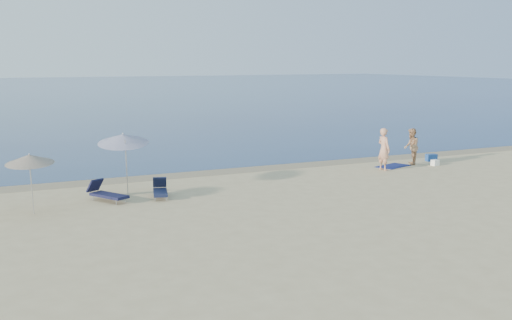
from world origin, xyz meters
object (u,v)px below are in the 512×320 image
at_px(person_left, 384,149).
at_px(blue_cooler, 431,158).
at_px(umbrella_near, 123,139).
at_px(person_right, 411,147).

distance_m(person_left, blue_cooler, 3.97).
bearing_deg(umbrella_near, person_right, 24.32).
distance_m(blue_cooler, umbrella_near, 15.78).
distance_m(person_right, blue_cooler, 1.81).
bearing_deg(person_right, person_left, -35.45).
relative_size(person_left, person_right, 1.10).
distance_m(person_left, person_right, 2.23).
bearing_deg(person_right, umbrella_near, -50.13).
bearing_deg(person_left, umbrella_near, 87.68).
bearing_deg(person_left, person_right, -74.92).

